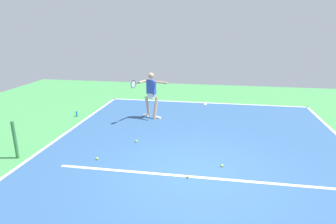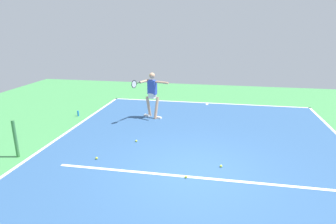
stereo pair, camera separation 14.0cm
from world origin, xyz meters
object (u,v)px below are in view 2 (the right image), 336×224
at_px(tennis_player, 152,92).
at_px(tennis_ball_by_baseline, 97,158).
at_px(tennis_ball_far_corner, 221,166).
at_px(net_post, 15,139).
at_px(tennis_ball_centre_court, 136,141).
at_px(water_bottle, 78,113).
at_px(tennis_ball_near_player, 186,177).

height_order(tennis_player, tennis_ball_by_baseline, tennis_player).
bearing_deg(tennis_ball_far_corner, net_post, 4.28).
height_order(net_post, tennis_ball_by_baseline, net_post).
height_order(tennis_ball_centre_court, tennis_ball_far_corner, same).
xyz_separation_m(tennis_ball_by_baseline, water_bottle, (2.36, -3.53, 0.08)).
relative_size(tennis_player, water_bottle, 8.19).
height_order(tennis_ball_centre_court, tennis_ball_by_baseline, same).
bearing_deg(tennis_player, net_post, 75.99).
xyz_separation_m(tennis_player, tennis_ball_far_corner, (-2.73, 3.73, -1.01)).
bearing_deg(tennis_ball_by_baseline, net_post, 6.65).
bearing_deg(tennis_ball_by_baseline, tennis_ball_far_corner, -177.29).
distance_m(tennis_ball_far_corner, water_bottle, 6.64).
bearing_deg(water_bottle, tennis_ball_near_player, 140.18).
height_order(tennis_ball_centre_court, tennis_ball_near_player, same).
distance_m(net_post, tennis_ball_centre_court, 3.39).
height_order(tennis_ball_far_corner, water_bottle, water_bottle).
height_order(tennis_ball_centre_court, water_bottle, water_bottle).
xyz_separation_m(tennis_ball_near_player, water_bottle, (4.90, -4.08, 0.08)).
bearing_deg(tennis_ball_by_baseline, tennis_ball_near_player, 167.74).
xyz_separation_m(net_post, tennis_ball_centre_court, (-2.93, -1.63, -0.50)).
distance_m(tennis_player, water_bottle, 3.15).
relative_size(tennis_ball_by_baseline, tennis_ball_far_corner, 1.00).
bearing_deg(tennis_ball_centre_court, tennis_ball_near_player, 133.37).
distance_m(tennis_ball_centre_court, water_bottle, 3.76).
height_order(net_post, tennis_ball_centre_court, net_post).
distance_m(tennis_ball_centre_court, tennis_ball_far_corner, 2.91).
height_order(tennis_player, tennis_ball_far_corner, tennis_player).
bearing_deg(net_post, tennis_ball_far_corner, -175.72).
bearing_deg(tennis_ball_near_player, tennis_ball_by_baseline, -12.26).
distance_m(net_post, water_bottle, 3.81).
distance_m(net_post, tennis_ball_near_player, 4.79).
distance_m(tennis_player, tennis_ball_by_baseline, 4.06).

